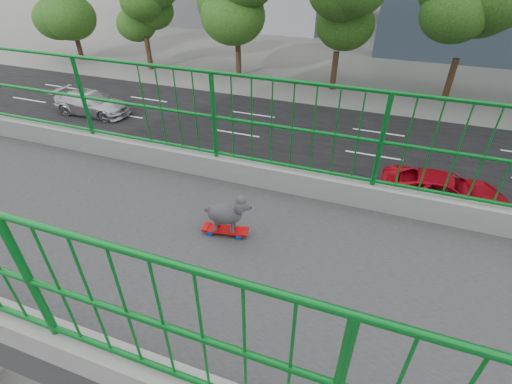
{
  "coord_description": "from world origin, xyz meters",
  "views": [
    {
      "loc": [
        2.44,
        -0.06,
        9.69
      ],
      "look_at": [
        -1.18,
        -1.37,
        7.01
      ],
      "focal_mm": 25.9,
      "sensor_mm": 36.0,
      "label": 1
    }
  ],
  "objects": [
    {
      "name": "car_2",
      "position": [
        -12.4,
        3.1,
        0.73
      ],
      "size": [
        2.41,
        5.22,
        1.45
      ],
      "primitive_type": "imported",
      "rotation": [
        0.0,
        0.0,
        3.14
      ],
      "color": "#B30714",
      "rests_on": "ground"
    },
    {
      "name": "car_1",
      "position": [
        -9.2,
        -17.25,
        0.66
      ],
      "size": [
        1.4,
        4.01,
        1.32
      ],
      "primitive_type": "imported",
      "color": "#A2A2A7",
      "rests_on": "ground"
    },
    {
      "name": "road",
      "position": [
        -13.0,
        0.0,
        0.01
      ],
      "size": [
        18.0,
        90.0,
        0.02
      ],
      "primitive_type": "cube",
      "color": "black",
      "rests_on": "ground"
    },
    {
      "name": "skateboard",
      "position": [
        -0.33,
        -1.42,
        7.05
      ],
      "size": [
        0.22,
        0.52,
        0.07
      ],
      "rotation": [
        0.0,
        0.0,
        0.16
      ],
      "color": "red",
      "rests_on": "footbridge"
    },
    {
      "name": "car_5",
      "position": [
        -6.0,
        -12.31,
        0.71
      ],
      "size": [
        1.51,
        4.33,
        1.43
      ],
      "primitive_type": "imported",
      "color": "black",
      "rests_on": "ground"
    },
    {
      "name": "street_trees",
      "position": [
        -26.03,
        1.06,
        4.72
      ],
      "size": [
        5.3,
        60.4,
        7.26
      ],
      "color": "black",
      "rests_on": "ground"
    },
    {
      "name": "car_3",
      "position": [
        -15.6,
        -17.94,
        0.74
      ],
      "size": [
        2.08,
        5.11,
        1.48
      ],
      "primitive_type": "imported",
      "rotation": [
        0.0,
        0.0,
        3.14
      ],
      "color": "#A2A2A7",
      "rests_on": "ground"
    },
    {
      "name": "railing",
      "position": [
        0.0,
        0.0,
        7.21
      ],
      "size": [
        3.0,
        24.0,
        1.42
      ],
      "color": "gray",
      "rests_on": "footbridge"
    },
    {
      "name": "poodle",
      "position": [
        -0.33,
        -1.39,
        7.29
      ],
      "size": [
        0.26,
        0.51,
        0.42
      ],
      "rotation": [
        0.0,
        0.0,
        0.16
      ],
      "color": "#2C292E",
      "rests_on": "skateboard"
    }
  ]
}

